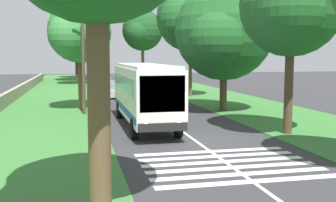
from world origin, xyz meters
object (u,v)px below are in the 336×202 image
at_px(trailing_car_2, 104,82).
at_px(roadside_tree_right_4, 288,8).
at_px(trailing_car_0, 116,91).
at_px(roadside_tree_left_2, 75,35).
at_px(roadside_tree_left_4, 76,33).
at_px(roadside_tree_right_1, 142,31).
at_px(roadside_tree_left_0, 78,33).
at_px(roadside_tree_right_0, 221,34).
at_px(trailing_minibus_0, 124,72).
at_px(roadside_tree_left_1, 77,25).
at_px(coach_bus, 144,91).
at_px(roadside_tree_right_2, 189,19).
at_px(utility_pole, 83,62).
at_px(trailing_car_1, 112,87).

height_order(trailing_car_2, roadside_tree_right_4, roadside_tree_right_4).
bearing_deg(trailing_car_0, roadside_tree_right_4, -161.84).
distance_m(roadside_tree_left_2, roadside_tree_left_4, 8.44).
bearing_deg(roadside_tree_right_4, roadside_tree_right_1, -0.55).
distance_m(roadside_tree_left_0, roadside_tree_right_0, 11.19).
relative_size(trailing_minibus_0, roadside_tree_left_1, 0.50).
bearing_deg(trailing_car_2, trailing_car_0, -179.36).
relative_size(coach_bus, roadside_tree_left_2, 0.96).
bearing_deg(roadside_tree_right_2, roadside_tree_right_0, 177.65).
bearing_deg(roadside_tree_right_1, trailing_minibus_0, 149.80).
bearing_deg(roadside_tree_left_2, utility_pole, -179.15).
distance_m(roadside_tree_left_1, roadside_tree_left_4, 18.25).
bearing_deg(roadside_tree_left_0, utility_pole, -174.79).
bearing_deg(roadside_tree_left_1, trailing_car_1, -165.96).
bearing_deg(roadside_tree_right_1, roadside_tree_left_2, 98.37).
bearing_deg(roadside_tree_right_2, roadside_tree_left_0, 124.63).
bearing_deg(roadside_tree_right_4, utility_pole, 46.67).
bearing_deg(coach_bus, roadside_tree_right_0, -50.91).
xyz_separation_m(roadside_tree_left_1, roadside_tree_right_1, (11.55, -11.24, -0.04)).
bearing_deg(roadside_tree_left_0, roadside_tree_left_1, -0.17).
xyz_separation_m(trailing_car_0, trailing_car_1, (5.04, -0.11, 0.00)).
distance_m(trailing_car_2, roadside_tree_right_1, 20.07).
bearing_deg(roadside_tree_left_0, roadside_tree_left_4, 0.23).
xyz_separation_m(roadside_tree_left_1, roadside_tree_right_4, (-41.60, -10.73, -1.83)).
distance_m(trailing_car_2, roadside_tree_right_0, 28.01).
relative_size(trailing_car_1, roadside_tree_left_0, 0.50).
relative_size(roadside_tree_left_1, utility_pole, 1.63).
bearing_deg(coach_bus, roadside_tree_right_1, -8.79).
height_order(roadside_tree_left_1, roadside_tree_right_1, roadside_tree_right_1).
height_order(coach_bus, roadside_tree_right_1, roadside_tree_right_1).
relative_size(trailing_car_1, trailing_minibus_0, 0.72).
distance_m(roadside_tree_right_2, roadside_tree_right_4, 20.98).
bearing_deg(roadside_tree_left_2, roadside_tree_left_4, -0.84).
xyz_separation_m(roadside_tree_left_1, roadside_tree_left_2, (9.84, 0.39, -0.83)).
relative_size(roadside_tree_right_2, roadside_tree_right_4, 1.21).
distance_m(coach_bus, roadside_tree_left_2, 47.69).
height_order(roadside_tree_left_0, roadside_tree_right_4, roadside_tree_right_4).
height_order(roadside_tree_left_1, roadside_tree_right_2, roadside_tree_left_1).
height_order(roadside_tree_left_1, roadside_tree_left_4, roadside_tree_left_4).
distance_m(roadside_tree_left_4, utility_pole, 50.16).
distance_m(coach_bus, roadside_tree_right_1, 49.89).
relative_size(trailing_car_2, utility_pole, 0.59).
bearing_deg(roadside_tree_left_0, trailing_minibus_0, -12.58).
bearing_deg(trailing_car_1, roadside_tree_left_0, 164.41).
distance_m(roadside_tree_right_4, utility_pole, 14.74).
bearing_deg(trailing_car_1, roadside_tree_left_2, 9.42).
bearing_deg(trailing_car_2, roadside_tree_right_1, -25.06).
xyz_separation_m(roadside_tree_left_4, utility_pole, (-49.94, -0.49, -4.73)).
bearing_deg(roadside_tree_right_2, trailing_car_1, 51.28).
relative_size(trailing_car_0, trailing_car_2, 1.00).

